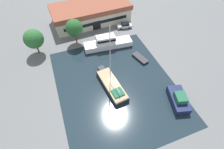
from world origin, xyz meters
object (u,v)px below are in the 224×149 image
object	(u,v)px
quay_tree_near_building	(74,28)
parked_car	(125,25)
warehouse_building	(91,13)
quay_tree_by_water	(34,39)
cabin_boat	(179,99)
sailboat_moored	(112,85)
small_dinghy	(140,58)
motor_cruiser	(107,43)

from	to	relation	value
quay_tree_near_building	parked_car	bearing A→B (deg)	7.58
warehouse_building	quay_tree_by_water	size ratio (longest dim) A/B	3.50
quay_tree_by_water	quay_tree_near_building	bearing A→B (deg)	2.98
cabin_boat	warehouse_building	bearing A→B (deg)	118.02
sailboat_moored	small_dinghy	size ratio (longest dim) A/B	3.14
warehouse_building	motor_cruiser	bearing A→B (deg)	-90.80
sailboat_moored	cabin_boat	world-z (taller)	sailboat_moored
quay_tree_near_building	small_dinghy	world-z (taller)	quay_tree_near_building
quay_tree_near_building	quay_tree_by_water	xyz separation A→B (m)	(-10.01, -0.52, -0.36)
motor_cruiser	cabin_boat	world-z (taller)	motor_cruiser
quay_tree_near_building	cabin_boat	bearing A→B (deg)	-60.29
parked_car	motor_cruiser	size ratio (longest dim) A/B	0.36
quay_tree_by_water	small_dinghy	xyz separation A→B (m)	(23.26, -11.29, -4.06)
parked_car	motor_cruiser	world-z (taller)	motor_cruiser
parked_car	small_dinghy	distance (m)	13.92
cabin_boat	parked_car	bearing A→B (deg)	104.72
quay_tree_near_building	motor_cruiser	size ratio (longest dim) A/B	0.54
quay_tree_by_water	warehouse_building	bearing A→B (deg)	30.18
sailboat_moored	parked_car	bearing A→B (deg)	53.27
sailboat_moored	small_dinghy	world-z (taller)	sailboat_moored
quay_tree_by_water	small_dinghy	distance (m)	26.17
parked_car	motor_cruiser	distance (m)	10.19
quay_tree_near_building	cabin_boat	distance (m)	29.79
motor_cruiser	cabin_boat	size ratio (longest dim) A/B	1.92
sailboat_moored	small_dinghy	bearing A→B (deg)	23.84
warehouse_building	sailboat_moored	distance (m)	26.97
quay_tree_near_building	sailboat_moored	size ratio (longest dim) A/B	0.47
quay_tree_by_water	sailboat_moored	bearing A→B (deg)	-51.30
warehouse_building	motor_cruiser	xyz separation A→B (m)	(0.40, -13.87, -1.36)
quay_tree_near_building	parked_car	distance (m)	15.60
warehouse_building	parked_car	bearing A→B (deg)	-44.22
quay_tree_by_water	small_dinghy	world-z (taller)	quay_tree_by_water
sailboat_moored	motor_cruiser	distance (m)	13.36
quay_tree_near_building	small_dinghy	distance (m)	18.29
parked_car	small_dinghy	size ratio (longest dim) A/B	0.97
quay_tree_by_water	cabin_boat	world-z (taller)	quay_tree_by_water
warehouse_building	cabin_boat	distance (m)	35.83
parked_car	quay_tree_by_water	bearing A→B (deg)	105.32
warehouse_building	cabin_boat	world-z (taller)	warehouse_building
small_dinghy	cabin_boat	world-z (taller)	cabin_boat
motor_cruiser	cabin_boat	xyz separation A→B (m)	(7.42, -21.06, -0.31)
warehouse_building	quay_tree_by_water	bearing A→B (deg)	-152.28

